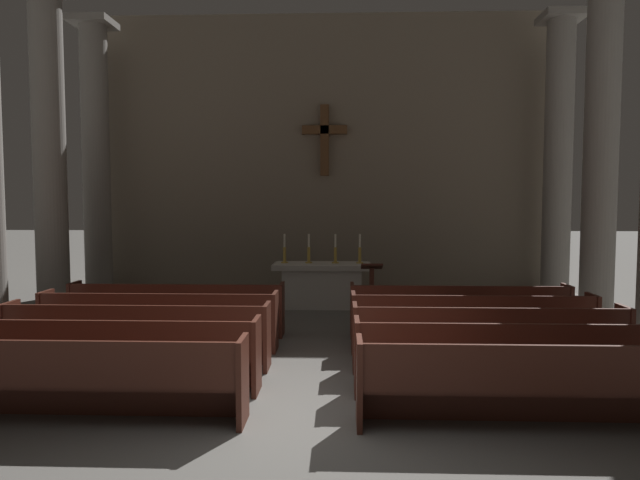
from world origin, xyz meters
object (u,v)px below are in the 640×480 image
pew_right_row_1 (538,385)px  pew_right_row_4 (472,323)px  column_right_third (601,155)px  pew_left_row_4 (159,321)px  column_left_fourth (96,164)px  candlestick_outer_left (285,254)px  candlestick_inner_right (335,254)px  pew_left_row_3 (137,335)px  pew_left_row_5 (177,309)px  column_right_fourth (558,163)px  pew_right_row_2 (510,358)px  column_left_third (50,157)px  pew_left_row_1 (70,379)px  pew_right_row_5 (459,311)px  altar (322,284)px  candlestick_inner_left (309,254)px  candlestick_outer_right (360,254)px  pew_right_row_3 (488,339)px  pew_left_row_2 (108,354)px  lectern (372,292)px

pew_right_row_1 → pew_right_row_4: same height
column_right_third → pew_left_row_4: bearing=-162.0°
pew_right_row_4 → column_left_fourth: 9.88m
candlestick_outer_left → candlestick_inner_right: size_ratio=1.00×
column_left_fourth → pew_right_row_4: bearing=-31.1°
pew_left_row_3 → pew_left_row_5: bearing=90.0°
pew_left_row_5 → column_right_fourth: column_right_fourth is taller
pew_right_row_2 → column_left_third: 9.77m
pew_left_row_1 → pew_right_row_1: bearing=0.0°
pew_left_row_3 → pew_right_row_5: 5.41m
pew_left_row_4 → column_right_third: size_ratio=0.56×
pew_right_row_1 → altar: size_ratio=1.74×
candlestick_inner_left → candlestick_outer_right: size_ratio=1.00×
pew_right_row_4 → candlestick_outer_right: 4.20m
candlestick_outer_left → candlestick_outer_right: size_ratio=1.00×
pew_right_row_1 → column_left_third: bearing=145.1°
candlestick_outer_right → pew_left_row_3: bearing=-125.0°
pew_right_row_4 → candlestick_outer_left: bearing=131.6°
column_left_fourth → altar: 6.35m
column_right_fourth → pew_left_row_5: bearing=-154.5°
pew_right_row_1 → pew_right_row_2: bearing=90.0°
pew_right_row_1 → pew_right_row_3: same height
candlestick_inner_left → pew_right_row_2: bearing=-64.2°
pew_left_row_5 → candlestick_outer_right: size_ratio=5.81×
pew_left_row_4 → candlestick_outer_left: size_ratio=5.81×
column_left_fourth → candlestick_inner_right: 6.36m
pew_right_row_1 → pew_right_row_5: same height
altar → candlestick_inner_right: candlestick_inner_right is taller
candlestick_outer_left → pew_left_row_2: bearing=-105.9°
pew_left_row_1 → pew_left_row_5: 4.04m
column_left_fourth → lectern: (6.66, -2.30, -2.77)m
column_left_fourth → candlestick_outer_left: (4.75, -1.10, -2.10)m
candlestick_inner_right → lectern: bearing=-57.7°
pew_left_row_5 → pew_right_row_5: bearing=0.0°
pew_left_row_2 → pew_left_row_4: bearing=90.0°
pew_left_row_2 → altar: (2.51, 5.81, 0.06)m
column_right_third → column_left_fourth: bearing=168.6°
pew_left_row_4 → candlestick_outer_left: candlestick_outer_left is taller
candlestick_inner_left → pew_left_row_2: bearing=-110.8°
column_left_third → column_left_fourth: size_ratio=1.00×
pew_left_row_1 → pew_right_row_2: 5.12m
column_right_third → column_left_fourth: same height
pew_right_row_1 → column_left_fourth: size_ratio=0.56×
pew_left_row_2 → lectern: bearing=52.2°
candlestick_outer_right → pew_right_row_2: bearing=-74.1°
candlestick_outer_right → column_left_third: bearing=-169.9°
column_right_third → pew_left_row_3: bearing=-155.8°
pew_left_row_5 → pew_right_row_4: same height
pew_left_row_2 → column_right_fourth: 11.02m
pew_left_row_2 → pew_left_row_3: (0.00, 1.01, 0.00)m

